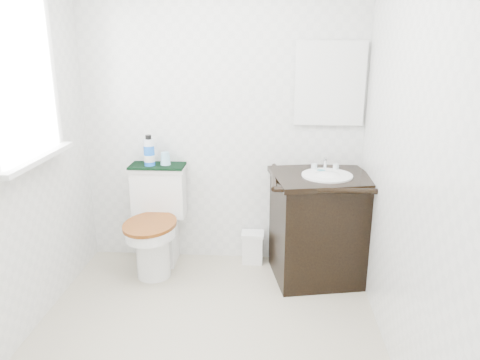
# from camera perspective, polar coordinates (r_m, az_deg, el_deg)

# --- Properties ---
(floor) EXTENTS (2.40, 2.40, 0.00)m
(floor) POSITION_cam_1_polar(r_m,az_deg,el_deg) (3.01, -4.52, -19.29)
(floor) COLOR #AB9F8A
(floor) RESTS_ON ground
(wall_back) EXTENTS (2.40, 0.00, 2.40)m
(wall_back) POSITION_cam_1_polar(r_m,az_deg,el_deg) (3.67, -2.23, 7.88)
(wall_back) COLOR silver
(wall_back) RESTS_ON ground
(wall_front) EXTENTS (2.40, 0.00, 2.40)m
(wall_front) POSITION_cam_1_polar(r_m,az_deg,el_deg) (1.39, -12.89, -8.26)
(wall_front) COLOR silver
(wall_front) RESTS_ON ground
(wall_right) EXTENTS (0.00, 2.40, 2.40)m
(wall_right) POSITION_cam_1_polar(r_m,az_deg,el_deg) (2.57, 19.91, 2.89)
(wall_right) COLOR silver
(wall_right) RESTS_ON ground
(window) EXTENTS (0.02, 0.70, 0.90)m
(window) POSITION_cam_1_polar(r_m,az_deg,el_deg) (3.03, -25.35, 11.05)
(window) COLOR white
(window) RESTS_ON wall_left
(mirror) EXTENTS (0.50, 0.02, 0.60)m
(mirror) POSITION_cam_1_polar(r_m,az_deg,el_deg) (3.61, 10.90, 11.46)
(mirror) COLOR silver
(mirror) RESTS_ON wall_back
(toilet) EXTENTS (0.44, 0.64, 0.81)m
(toilet) POSITION_cam_1_polar(r_m,az_deg,el_deg) (3.76, -10.13, -5.55)
(toilet) COLOR white
(toilet) RESTS_ON floor
(vanity) EXTENTS (0.81, 0.73, 0.92)m
(vanity) POSITION_cam_1_polar(r_m,az_deg,el_deg) (3.59, 9.72, -5.33)
(vanity) COLOR black
(vanity) RESTS_ON floor
(trash_bin) EXTENTS (0.18, 0.15, 0.26)m
(trash_bin) POSITION_cam_1_polar(r_m,az_deg,el_deg) (3.87, 1.55, -8.16)
(trash_bin) COLOR white
(trash_bin) RESTS_ON floor
(towel) EXTENTS (0.43, 0.22, 0.02)m
(towel) POSITION_cam_1_polar(r_m,az_deg,el_deg) (3.73, -10.05, 1.72)
(towel) COLOR black
(towel) RESTS_ON toilet
(mouthwash_bottle) EXTENTS (0.08, 0.08, 0.24)m
(mouthwash_bottle) POSITION_cam_1_polar(r_m,az_deg,el_deg) (3.69, -11.02, 3.41)
(mouthwash_bottle) COLOR blue
(mouthwash_bottle) RESTS_ON towel
(cup) EXTENTS (0.08, 0.08, 0.10)m
(cup) POSITION_cam_1_polar(r_m,az_deg,el_deg) (3.70, -9.09, 2.60)
(cup) COLOR #8CC9E6
(cup) RESTS_ON towel
(soap_bar) EXTENTS (0.07, 0.05, 0.02)m
(soap_bar) POSITION_cam_1_polar(r_m,az_deg,el_deg) (3.53, 9.86, 1.17)
(soap_bar) COLOR #1A7380
(soap_bar) RESTS_ON vanity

